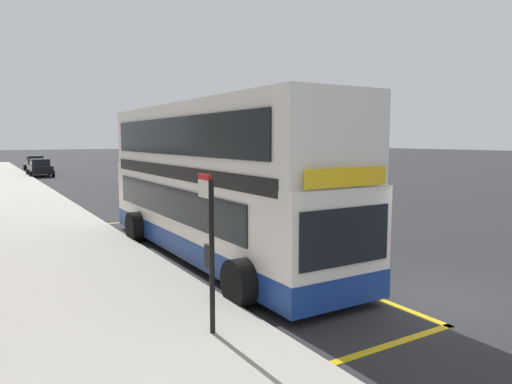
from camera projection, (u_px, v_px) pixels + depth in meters
ground_plane at (97, 182)px, 37.29m from camera, size 260.00×260.00×0.00m
double_decker_bus at (213, 186)px, 13.49m from camera, size 3.19×11.37×4.40m
bus_bay_markings at (213, 256)px, 13.69m from camera, size 3.02×14.00×0.01m
bus_stop_sign at (210, 240)px, 7.82m from camera, size 0.09×0.51×2.69m
parked_car_black_across at (40, 168)px, 42.96m from camera, size 2.09×4.20×1.62m
parked_car_black_far at (148, 175)px, 34.54m from camera, size 2.09×4.20×1.62m
parked_car_black_distant at (35, 163)px, 50.99m from camera, size 2.09×4.20×1.62m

